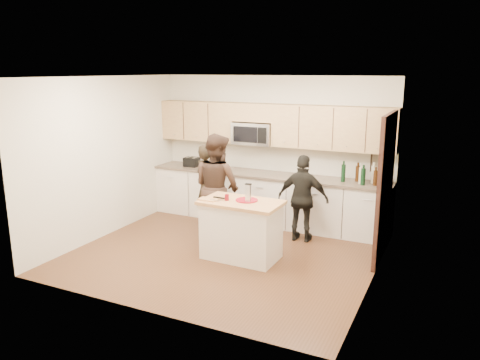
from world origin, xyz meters
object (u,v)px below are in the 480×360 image
at_px(toaster, 192,162).
at_px(woman_center, 217,187).
at_px(island, 241,229).
at_px(woman_right, 303,199).
at_px(woman_left, 207,186).

xyz_separation_m(toaster, woman_center, (1.14, -1.07, -0.14)).
bearing_deg(island, toaster, 139.16).
relative_size(woman_center, woman_right, 1.23).
height_order(toaster, woman_right, woman_right).
distance_m(toaster, woman_left, 0.97).
distance_m(island, woman_right, 1.30).
bearing_deg(island, woman_left, 138.91).
height_order(island, woman_center, woman_center).
bearing_deg(woman_center, island, 159.46).
distance_m(toaster, woman_center, 1.57).
height_order(toaster, woman_center, woman_center).
xyz_separation_m(island, woman_left, (-1.19, 1.09, 0.31)).
bearing_deg(woman_right, woman_left, -1.55).
relative_size(toaster, woman_right, 0.19).
bearing_deg(woman_left, woman_center, 158.33).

